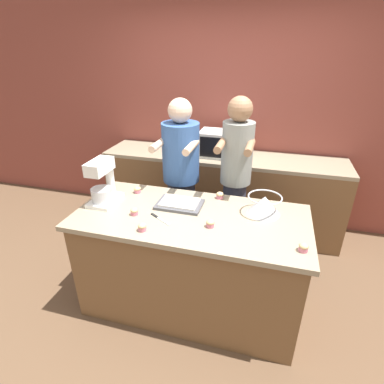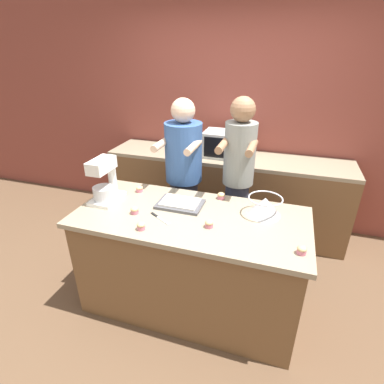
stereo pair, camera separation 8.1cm
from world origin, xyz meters
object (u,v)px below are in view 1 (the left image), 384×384
mixing_bowl (264,204)px  person_left (181,181)px  baking_tray (180,204)px  person_right (235,182)px  cupcake_5 (142,227)px  cupcake_0 (137,190)px  microwave_oven (222,144)px  cupcake_2 (210,223)px  cupcake_3 (304,247)px  stand_mixer (103,184)px  knife (159,218)px  cupcake_1 (134,211)px  cupcake_4 (220,195)px

mixing_bowl → person_left: bearing=150.0°
baking_tray → person_left: bearing=106.3°
person_right → cupcake_5: bearing=-118.6°
cupcake_0 → cupcake_5: (0.29, -0.55, 0.00)m
microwave_oven → person_left: bearing=-111.8°
person_left → cupcake_5: (0.01, -0.96, 0.05)m
cupcake_0 → cupcake_2: 0.84m
cupcake_3 → cupcake_2: bearing=169.4°
person_right → cupcake_5: size_ratio=27.80×
cupcake_2 → cupcake_5: (-0.45, -0.18, 0.00)m
baking_tray → stand_mixer: bearing=-170.4°
baking_tray → cupcake_0: size_ratio=5.99×
stand_mixer → knife: stand_mixer is taller
baking_tray → cupcake_5: 0.44m
cupcake_2 → cupcake_5: size_ratio=1.00×
cupcake_1 → cupcake_3: bearing=-6.0°
stand_mixer → cupcake_3: (1.57, -0.26, -0.14)m
microwave_oven → cupcake_3: (0.83, -1.59, -0.15)m
cupcake_2 → cupcake_3: bearing=-10.6°
cupcake_5 → person_right: bearing=61.4°
mixing_bowl → baking_tray: size_ratio=0.71×
cupcake_0 → cupcake_5: same height
stand_mixer → knife: 0.57m
person_left → cupcake_2: (0.47, -0.78, 0.05)m
person_left → microwave_oven: (0.28, 0.69, 0.20)m
cupcake_0 → cupcake_2: bearing=-26.7°
knife → person_left: bearing=95.0°
stand_mixer → cupcake_0: bearing=51.7°
cupcake_0 → cupcake_5: bearing=-62.0°
cupcake_1 → cupcake_4: same height
cupcake_4 → mixing_bowl: bearing=-23.3°
person_right → mixing_bowl: 0.56m
baking_tray → cupcake_5: (-0.14, -0.42, 0.01)m
cupcake_2 → microwave_oven: bearing=97.4°
microwave_oven → baking_tray: bearing=-95.6°
person_right → cupcake_5: (-0.52, -0.96, 0.01)m
knife → cupcake_5: 0.19m
stand_mixer → microwave_oven: 1.53m
stand_mixer → cupcake_5: (0.48, -0.32, -0.14)m
person_right → cupcake_4: person_right is taller
microwave_oven → cupcake_3: microwave_oven is taller
microwave_oven → cupcake_0: (-0.56, -1.10, -0.15)m
microwave_oven → cupcake_3: size_ratio=8.32×
cupcake_1 → cupcake_5: bearing=-51.4°
microwave_oven → knife: 1.49m
microwave_oven → cupcake_5: (-0.26, -1.65, -0.15)m
person_left → mixing_bowl: person_left is taller
cupcake_5 → baking_tray: bearing=71.3°
person_left → cupcake_5: bearing=-89.2°
mixing_bowl → person_right: bearing=121.5°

